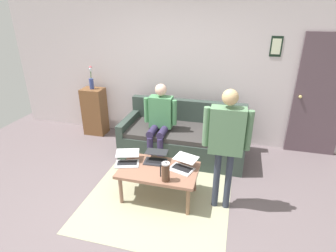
# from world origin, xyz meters

# --- Properties ---
(ground_plane) EXTENTS (7.68, 7.68, 0.00)m
(ground_plane) POSITION_xyz_m (0.00, 0.00, 0.00)
(ground_plane) COLOR #685A5E
(area_rug) EXTENTS (1.91, 1.73, 0.01)m
(area_rug) POSITION_xyz_m (-0.05, -0.14, 0.00)
(area_rug) COLOR #A5A684
(area_rug) RESTS_ON ground_plane
(back_wall) EXTENTS (7.04, 0.11, 2.70)m
(back_wall) POSITION_xyz_m (-0.00, -2.20, 1.35)
(back_wall) COLOR silver
(back_wall) RESTS_ON ground_plane
(interior_door) EXTENTS (0.82, 0.09, 2.05)m
(interior_door) POSITION_xyz_m (-2.28, -2.11, 1.02)
(interior_door) COLOR #57434B
(interior_door) RESTS_ON ground_plane
(couch) EXTENTS (2.06, 0.93, 0.88)m
(couch) POSITION_xyz_m (-0.13, -1.49, 0.30)
(couch) COLOR #323F38
(couch) RESTS_ON ground_plane
(coffee_table) EXTENTS (1.03, 0.63, 0.45)m
(coffee_table) POSITION_xyz_m (-0.05, -0.24, 0.40)
(coffee_table) COLOR #90614C
(coffee_table) RESTS_ON ground_plane
(laptop_left) EXTENTS (0.32, 0.32, 0.12)m
(laptop_left) POSITION_xyz_m (0.04, -0.42, 0.49)
(laptop_left) COLOR #28282D
(laptop_left) RESTS_ON coffee_table
(laptop_center) EXTENTS (0.39, 0.41, 0.13)m
(laptop_center) POSITION_xyz_m (-0.36, -0.34, 0.49)
(laptop_center) COLOR silver
(laptop_center) RESTS_ON coffee_table
(laptop_right) EXTENTS (0.39, 0.40, 0.13)m
(laptop_right) POSITION_xyz_m (0.41, -0.28, 0.49)
(laptop_right) COLOR silver
(laptop_right) RESTS_ON coffee_table
(french_press) EXTENTS (0.12, 0.10, 0.28)m
(french_press) POSITION_xyz_m (-0.21, -0.01, 0.57)
(french_press) COLOR #4C3323
(french_press) RESTS_ON coffee_table
(side_shelf) EXTENTS (0.42, 0.32, 0.93)m
(side_shelf) POSITION_xyz_m (1.77, -1.88, 0.47)
(side_shelf) COLOR brown
(side_shelf) RESTS_ON ground_plane
(flower_vase) EXTENTS (0.08, 0.10, 0.43)m
(flower_vase) POSITION_xyz_m (1.76, -1.88, 1.09)
(flower_vase) COLOR #354589
(flower_vase) RESTS_ON side_shelf
(person_standing) EXTENTS (0.56, 0.18, 1.59)m
(person_standing) POSITION_xyz_m (-0.88, -0.25, 1.02)
(person_standing) COLOR #313747
(person_standing) RESTS_ON ground_plane
(person_seated) EXTENTS (0.55, 0.51, 1.28)m
(person_seated) POSITION_xyz_m (0.23, -1.26, 0.73)
(person_seated) COLOR #30274B
(person_seated) RESTS_ON ground_plane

